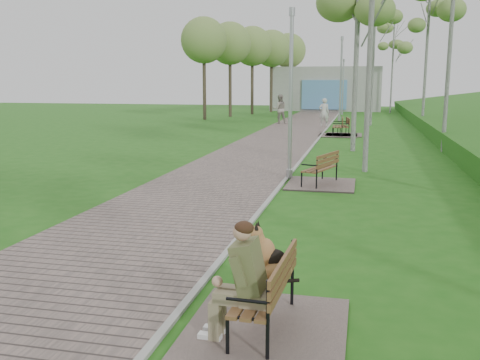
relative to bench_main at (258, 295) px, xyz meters
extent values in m
cube|color=#635450|center=(-2.73, 16.85, -0.40)|extent=(3.50, 67.00, 0.04)
cube|color=#999993|center=(-0.98, 16.85, -0.39)|extent=(0.10, 67.00, 0.05)
cube|color=#9E9E99|center=(-2.48, 46.35, 1.58)|extent=(10.00, 5.00, 4.00)
cube|color=#568DC0|center=(-2.48, 43.75, 1.08)|extent=(4.00, 0.20, 2.60)
cube|color=#635450|center=(0.09, 0.04, -0.40)|extent=(1.72, 1.91, 0.04)
cube|color=brown|center=(0.04, 0.04, 0.01)|extent=(0.50, 1.45, 0.04)
cube|color=brown|center=(0.27, 0.03, 0.27)|extent=(0.10, 1.43, 0.32)
cube|color=#635450|center=(0.02, 8.56, -0.40)|extent=(1.74, 1.94, 0.04)
cube|color=brown|center=(-0.03, 8.56, 0.02)|extent=(0.87, 1.52, 0.04)
cube|color=brown|center=(0.19, 8.48, 0.28)|extent=(0.50, 1.39, 0.32)
cube|color=#635450|center=(-0.16, 21.76, -0.40)|extent=(1.87, 2.08, 0.04)
cube|color=brown|center=(-0.21, 21.76, 0.05)|extent=(0.52, 1.58, 0.04)
cube|color=brown|center=(0.04, 21.77, 0.33)|extent=(0.09, 1.56, 0.34)
cube|color=#635450|center=(0.11, 22.13, -0.40)|extent=(1.79, 1.99, 0.04)
cube|color=brown|center=(0.06, 22.13, 0.03)|extent=(0.64, 1.54, 0.04)
cube|color=brown|center=(0.30, 22.16, 0.30)|extent=(0.23, 1.49, 0.33)
cylinder|color=#A0A3A8|center=(-0.92, 9.29, -0.29)|extent=(0.18, 0.18, 0.27)
cylinder|color=#A0A3A8|center=(-0.92, 9.29, 1.80)|extent=(0.11, 0.11, 4.45)
cylinder|color=#A0A3A8|center=(-0.92, 9.29, 4.07)|extent=(0.16, 0.16, 0.22)
cylinder|color=#A0A3A8|center=(-0.54, 31.75, -0.26)|extent=(0.22, 0.22, 0.33)
cylinder|color=#A0A3A8|center=(-0.54, 31.75, 2.30)|extent=(0.13, 0.13, 5.44)
cylinder|color=#A0A3A8|center=(-0.54, 31.75, 5.07)|extent=(0.20, 0.20, 0.27)
cylinder|color=#A0A3A8|center=(-0.66, 39.23, -0.29)|extent=(0.17, 0.17, 0.26)
cylinder|color=#A0A3A8|center=(-0.66, 39.23, 1.73)|extent=(0.10, 0.10, 4.30)
cylinder|color=#A0A3A8|center=(-0.66, 39.23, 3.93)|extent=(0.15, 0.15, 0.22)
imported|color=beige|center=(-1.28, 27.26, 0.43)|extent=(0.68, 0.52, 1.69)
imported|color=gray|center=(-4.18, 28.63, 0.52)|extent=(1.08, 0.95, 1.87)
cylinder|color=silver|center=(1.14, 10.98, 3.79)|extent=(0.17, 0.17, 8.41)
cylinder|color=silver|center=(4.08, 16.43, 4.77)|extent=(0.18, 0.18, 10.38)
cylinder|color=silver|center=(0.68, 15.85, 3.32)|extent=(0.18, 0.18, 7.49)
cylinder|color=silver|center=(1.48, 28.72, 3.64)|extent=(0.17, 0.17, 8.11)
ellipsoid|color=olive|center=(1.48, 28.72, 6.23)|extent=(2.50, 2.50, 3.57)
cylinder|color=silver|center=(4.27, 26.18, 3.77)|extent=(0.17, 0.17, 8.38)
ellipsoid|color=olive|center=(4.27, 26.18, 6.45)|extent=(2.40, 2.40, 3.69)
cylinder|color=silver|center=(3.27, 42.74, 3.58)|extent=(0.16, 0.16, 8.00)
ellipsoid|color=olive|center=(3.27, 42.74, 6.14)|extent=(2.35, 2.35, 3.52)
camera|label=1|loc=(1.03, -5.32, 2.26)|focal=40.00mm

